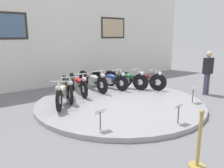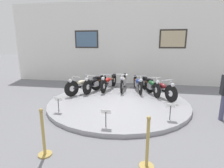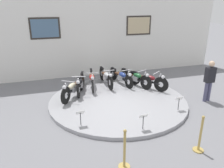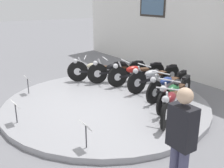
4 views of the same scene
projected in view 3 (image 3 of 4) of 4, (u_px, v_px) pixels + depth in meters
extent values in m
plane|color=slate|center=(118.00, 102.00, 8.55)|extent=(60.00, 60.00, 0.00)
cylinder|color=#99999E|center=(118.00, 100.00, 8.53)|extent=(5.26, 5.26, 0.12)
cube|color=white|center=(94.00, 31.00, 11.10)|extent=(14.00, 0.20, 4.58)
cube|color=#2D2823|center=(45.00, 28.00, 10.25)|extent=(1.40, 0.02, 1.00)
cube|color=slate|center=(45.00, 28.00, 10.24)|extent=(1.24, 0.02, 0.84)
cube|color=#2D2823|center=(139.00, 25.00, 11.60)|extent=(1.40, 0.02, 1.00)
cube|color=#C6B289|center=(139.00, 25.00, 11.59)|extent=(1.24, 0.02, 0.84)
cylinder|color=black|center=(66.00, 95.00, 7.99)|extent=(0.42, 0.58, 0.66)
cylinder|color=silver|center=(66.00, 95.00, 7.99)|extent=(0.18, 0.23, 0.23)
cylinder|color=black|center=(81.00, 83.00, 9.20)|extent=(0.42, 0.58, 0.66)
cylinder|color=silver|center=(81.00, 83.00, 9.20)|extent=(0.18, 0.23, 0.23)
cube|color=black|center=(74.00, 89.00, 8.59)|extent=(0.75, 1.07, 0.07)
cube|color=silver|center=(73.00, 89.00, 8.55)|extent=(0.34, 0.38, 0.24)
ellipsoid|color=beige|center=(72.00, 86.00, 8.41)|extent=(0.45, 0.52, 0.20)
cube|color=#472D1E|center=(76.00, 84.00, 8.74)|extent=(0.34, 0.38, 0.07)
cube|color=black|center=(80.00, 77.00, 9.10)|extent=(0.28, 0.35, 0.06)
cylinder|color=silver|center=(67.00, 89.00, 8.05)|extent=(0.18, 0.23, 0.54)
cylinder|color=silver|center=(68.00, 81.00, 8.06)|extent=(0.47, 0.33, 0.03)
sphere|color=silver|center=(64.00, 87.00, 7.82)|extent=(0.15, 0.15, 0.15)
cylinder|color=black|center=(79.00, 90.00, 8.51)|extent=(0.23, 0.64, 0.65)
cylinder|color=silver|center=(79.00, 90.00, 8.51)|extent=(0.13, 0.24, 0.23)
cylinder|color=black|center=(82.00, 79.00, 9.78)|extent=(0.23, 0.64, 0.65)
cylinder|color=silver|center=(82.00, 79.00, 9.78)|extent=(0.13, 0.24, 0.23)
cube|color=black|center=(81.00, 84.00, 9.15)|extent=(0.41, 1.21, 0.07)
cube|color=silver|center=(80.00, 84.00, 9.10)|extent=(0.28, 0.36, 0.24)
ellipsoid|color=black|center=(80.00, 81.00, 8.95)|extent=(0.35, 0.52, 0.20)
cube|color=#472D1E|center=(81.00, 79.00, 9.30)|extent=(0.28, 0.36, 0.07)
cube|color=black|center=(82.00, 73.00, 9.68)|extent=(0.20, 0.37, 0.06)
cylinder|color=silver|center=(79.00, 84.00, 8.58)|extent=(0.11, 0.25, 0.54)
cylinder|color=silver|center=(79.00, 77.00, 8.59)|extent=(0.53, 0.18, 0.03)
sphere|color=silver|center=(78.00, 82.00, 8.34)|extent=(0.15, 0.15, 0.15)
cylinder|color=black|center=(93.00, 86.00, 8.98)|extent=(0.16, 0.63, 0.63)
cylinder|color=silver|center=(93.00, 86.00, 8.98)|extent=(0.10, 0.23, 0.22)
cylinder|color=black|center=(91.00, 76.00, 10.24)|extent=(0.16, 0.63, 0.63)
cylinder|color=silver|center=(91.00, 76.00, 10.24)|extent=(0.10, 0.23, 0.22)
cube|color=black|center=(92.00, 80.00, 9.61)|extent=(0.28, 1.24, 0.07)
cube|color=silver|center=(92.00, 80.00, 9.57)|extent=(0.25, 0.35, 0.24)
ellipsoid|color=red|center=(92.00, 77.00, 9.42)|extent=(0.30, 0.51, 0.20)
cube|color=#472D1E|center=(92.00, 76.00, 9.77)|extent=(0.25, 0.35, 0.07)
cube|color=black|center=(91.00, 70.00, 10.14)|extent=(0.16, 0.37, 0.06)
cylinder|color=silver|center=(92.00, 80.00, 9.05)|extent=(0.09, 0.25, 0.54)
cylinder|color=silver|center=(92.00, 73.00, 9.06)|extent=(0.54, 0.12, 0.03)
sphere|color=silver|center=(92.00, 78.00, 8.81)|extent=(0.15, 0.15, 0.15)
cylinder|color=black|center=(110.00, 83.00, 9.30)|extent=(0.06, 0.66, 0.66)
cylinder|color=silver|center=(110.00, 83.00, 9.30)|extent=(0.07, 0.23, 0.23)
cylinder|color=black|center=(102.00, 73.00, 10.51)|extent=(0.06, 0.66, 0.66)
cylinder|color=silver|center=(102.00, 73.00, 10.51)|extent=(0.07, 0.23, 0.23)
cube|color=black|center=(106.00, 78.00, 9.90)|extent=(0.08, 1.24, 0.07)
cube|color=silver|center=(106.00, 78.00, 9.86)|extent=(0.20, 0.32, 0.24)
ellipsoid|color=#B2B5BA|center=(107.00, 75.00, 9.72)|extent=(0.22, 0.48, 0.20)
cube|color=#472D1E|center=(104.00, 73.00, 10.05)|extent=(0.20, 0.32, 0.07)
cube|color=black|center=(102.00, 68.00, 10.41)|extent=(0.10, 0.36, 0.06)
cylinder|color=silver|center=(109.00, 77.00, 9.37)|extent=(0.05, 0.25, 0.54)
cylinder|color=silver|center=(108.00, 71.00, 9.37)|extent=(0.54, 0.04, 0.03)
sphere|color=silver|center=(111.00, 75.00, 9.13)|extent=(0.15, 0.15, 0.15)
cylinder|color=black|center=(129.00, 82.00, 9.45)|extent=(0.19, 0.61, 0.61)
cylinder|color=silver|center=(129.00, 82.00, 9.45)|extent=(0.11, 0.22, 0.21)
cylinder|color=black|center=(113.00, 74.00, 10.54)|extent=(0.19, 0.61, 0.61)
cylinder|color=silver|center=(113.00, 74.00, 10.54)|extent=(0.11, 0.22, 0.21)
cube|color=black|center=(121.00, 78.00, 9.99)|extent=(0.34, 1.23, 0.07)
cube|color=silver|center=(121.00, 77.00, 9.96)|extent=(0.26, 0.36, 0.24)
ellipsoid|color=navy|center=(122.00, 75.00, 9.82)|extent=(0.32, 0.52, 0.20)
cube|color=#472D1E|center=(118.00, 73.00, 10.13)|extent=(0.26, 0.36, 0.07)
cube|color=black|center=(113.00, 69.00, 10.45)|extent=(0.18, 0.37, 0.06)
cylinder|color=silver|center=(127.00, 77.00, 9.50)|extent=(0.10, 0.25, 0.54)
cylinder|color=silver|center=(126.00, 70.00, 9.50)|extent=(0.53, 0.15, 0.03)
sphere|color=silver|center=(130.00, 75.00, 9.28)|extent=(0.15, 0.15, 0.15)
cylinder|color=black|center=(146.00, 82.00, 9.35)|extent=(0.28, 0.61, 0.63)
cylinder|color=silver|center=(146.00, 82.00, 9.35)|extent=(0.14, 0.23, 0.22)
cylinder|color=black|center=(125.00, 75.00, 10.34)|extent=(0.28, 0.61, 0.63)
cylinder|color=silver|center=(125.00, 75.00, 10.34)|extent=(0.14, 0.23, 0.22)
cube|color=black|center=(135.00, 78.00, 9.84)|extent=(0.50, 1.19, 0.07)
cube|color=silver|center=(136.00, 78.00, 9.81)|extent=(0.30, 0.37, 0.24)
ellipsoid|color=#1E562D|center=(137.00, 75.00, 9.68)|extent=(0.38, 0.53, 0.20)
cube|color=#472D1E|center=(132.00, 74.00, 9.96)|extent=(0.30, 0.37, 0.07)
cube|color=black|center=(125.00, 69.00, 10.25)|extent=(0.22, 0.37, 0.06)
cylinder|color=silver|center=(144.00, 77.00, 9.39)|extent=(0.13, 0.25, 0.54)
cylinder|color=silver|center=(142.00, 71.00, 9.38)|extent=(0.52, 0.22, 0.03)
sphere|color=silver|center=(147.00, 75.00, 9.18)|extent=(0.15, 0.15, 0.15)
cylinder|color=black|center=(161.00, 84.00, 9.09)|extent=(0.41, 0.57, 0.65)
cylinder|color=silver|center=(161.00, 84.00, 9.09)|extent=(0.18, 0.22, 0.23)
cylinder|color=black|center=(134.00, 78.00, 9.89)|extent=(0.41, 0.57, 0.65)
cylinder|color=silver|center=(134.00, 78.00, 9.89)|extent=(0.18, 0.22, 0.23)
cube|color=black|center=(147.00, 81.00, 9.49)|extent=(0.75, 1.07, 0.07)
cube|color=silver|center=(148.00, 81.00, 9.46)|extent=(0.34, 0.38, 0.24)
ellipsoid|color=maroon|center=(150.00, 78.00, 9.35)|extent=(0.45, 0.52, 0.20)
cube|color=#472D1E|center=(143.00, 77.00, 9.57)|extent=(0.34, 0.38, 0.07)
cube|color=black|center=(134.00, 72.00, 9.79)|extent=(0.28, 0.36, 0.06)
cylinder|color=silver|center=(158.00, 79.00, 9.11)|extent=(0.18, 0.23, 0.54)
cylinder|color=silver|center=(156.00, 73.00, 9.09)|extent=(0.47, 0.33, 0.03)
sphere|color=silver|center=(163.00, 77.00, 8.94)|extent=(0.15, 0.15, 0.15)
cylinder|color=#333338|center=(81.00, 119.00, 6.60)|extent=(0.02, 0.02, 0.42)
cube|color=white|center=(80.00, 112.00, 6.52)|extent=(0.26, 0.11, 0.15)
cylinder|color=#333338|center=(143.00, 123.00, 6.39)|extent=(0.02, 0.02, 0.42)
cube|color=white|center=(143.00, 116.00, 6.31)|extent=(0.26, 0.11, 0.15)
cylinder|color=#333338|center=(179.00, 104.00, 7.56)|extent=(0.02, 0.02, 0.42)
cube|color=white|center=(179.00, 98.00, 7.48)|extent=(0.26, 0.11, 0.15)
cylinder|color=#4C4C6B|center=(206.00, 92.00, 8.48)|extent=(0.13, 0.13, 0.79)
cylinder|color=#4C4C6B|center=(209.00, 91.00, 8.52)|extent=(0.13, 0.13, 0.79)
cube|color=black|center=(210.00, 75.00, 8.26)|extent=(0.36, 0.22, 0.59)
sphere|color=beige|center=(212.00, 64.00, 8.11)|extent=(0.21, 0.21, 0.21)
cylinder|color=tan|center=(124.00, 166.00, 5.14)|extent=(0.28, 0.28, 0.03)
cylinder|color=tan|center=(125.00, 150.00, 4.98)|extent=(0.06, 0.06, 0.95)
sphere|color=tan|center=(125.00, 131.00, 4.80)|extent=(0.08, 0.08, 0.08)
cylinder|color=tan|center=(198.00, 150.00, 5.72)|extent=(0.28, 0.28, 0.03)
cylinder|color=tan|center=(201.00, 135.00, 5.56)|extent=(0.06, 0.06, 0.95)
sphere|color=tan|center=(203.00, 117.00, 5.38)|extent=(0.08, 0.08, 0.08)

